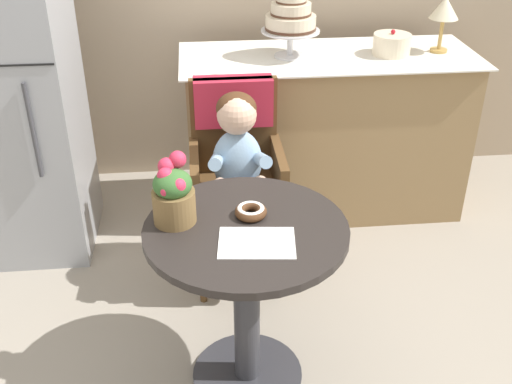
{
  "coord_description": "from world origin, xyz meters",
  "views": [
    {
      "loc": [
        -0.14,
        -1.78,
        1.9
      ],
      "look_at": [
        0.05,
        0.15,
        0.77
      ],
      "focal_mm": 43.3,
      "sensor_mm": 36.0,
      "label": 1
    }
  ],
  "objects_px": {
    "refrigerator": "(6,89)",
    "donut_front": "(251,211)",
    "cafe_table": "(246,275)",
    "flower_vase": "(173,193)",
    "tiered_cake_stand": "(291,18)",
    "round_layer_cake": "(392,44)",
    "table_lamp": "(444,10)",
    "wicker_chair": "(235,150)",
    "seated_child": "(238,158)"
  },
  "relations": [
    {
      "from": "round_layer_cake",
      "to": "donut_front",
      "type": "bearing_deg",
      "value": -124.99
    },
    {
      "from": "wicker_chair",
      "to": "donut_front",
      "type": "bearing_deg",
      "value": -93.5
    },
    {
      "from": "tiered_cake_stand",
      "to": "refrigerator",
      "type": "bearing_deg",
      "value": -171.82
    },
    {
      "from": "wicker_chair",
      "to": "cafe_table",
      "type": "bearing_deg",
      "value": -95.3
    },
    {
      "from": "seated_child",
      "to": "round_layer_cake",
      "type": "bearing_deg",
      "value": 38.32
    },
    {
      "from": "wicker_chair",
      "to": "tiered_cake_stand",
      "type": "distance_m",
      "value": 0.78
    },
    {
      "from": "donut_front",
      "to": "flower_vase",
      "type": "xyz_separation_m",
      "value": [
        -0.27,
        -0.0,
        0.09
      ]
    },
    {
      "from": "cafe_table",
      "to": "refrigerator",
      "type": "relative_size",
      "value": 0.42
    },
    {
      "from": "tiered_cake_stand",
      "to": "round_layer_cake",
      "type": "height_order",
      "value": "tiered_cake_stand"
    },
    {
      "from": "flower_vase",
      "to": "refrigerator",
      "type": "distance_m",
      "value": 1.31
    },
    {
      "from": "flower_vase",
      "to": "cafe_table",
      "type": "bearing_deg",
      "value": -14.63
    },
    {
      "from": "round_layer_cake",
      "to": "seated_child",
      "type": "bearing_deg",
      "value": -141.68
    },
    {
      "from": "refrigerator",
      "to": "seated_child",
      "type": "bearing_deg",
      "value": -24.91
    },
    {
      "from": "cafe_table",
      "to": "wicker_chair",
      "type": "height_order",
      "value": "wicker_chair"
    },
    {
      "from": "flower_vase",
      "to": "tiered_cake_stand",
      "type": "relative_size",
      "value": 0.76
    },
    {
      "from": "tiered_cake_stand",
      "to": "cafe_table",
      "type": "bearing_deg",
      "value": -104.71
    },
    {
      "from": "table_lamp",
      "to": "refrigerator",
      "type": "height_order",
      "value": "refrigerator"
    },
    {
      "from": "cafe_table",
      "to": "tiered_cake_stand",
      "type": "xyz_separation_m",
      "value": [
        0.34,
        1.3,
        0.59
      ]
    },
    {
      "from": "flower_vase",
      "to": "round_layer_cake",
      "type": "xyz_separation_m",
      "value": [
        1.12,
        1.22,
        0.12
      ]
    },
    {
      "from": "tiered_cake_stand",
      "to": "round_layer_cake",
      "type": "xyz_separation_m",
      "value": [
        0.53,
        -0.02,
        -0.14
      ]
    },
    {
      "from": "table_lamp",
      "to": "seated_child",
      "type": "bearing_deg",
      "value": -148.08
    },
    {
      "from": "wicker_chair",
      "to": "table_lamp",
      "type": "bearing_deg",
      "value": 21.79
    },
    {
      "from": "donut_front",
      "to": "round_layer_cake",
      "type": "bearing_deg",
      "value": 55.01
    },
    {
      "from": "flower_vase",
      "to": "round_layer_cake",
      "type": "distance_m",
      "value": 1.66
    },
    {
      "from": "tiered_cake_stand",
      "to": "round_layer_cake",
      "type": "bearing_deg",
      "value": -2.1
    },
    {
      "from": "seated_child",
      "to": "donut_front",
      "type": "relative_size",
      "value": 6.32
    },
    {
      "from": "wicker_chair",
      "to": "refrigerator",
      "type": "xyz_separation_m",
      "value": [
        -1.07,
        0.34,
        0.21
      ]
    },
    {
      "from": "flower_vase",
      "to": "refrigerator",
      "type": "bearing_deg",
      "value": 127.88
    },
    {
      "from": "donut_front",
      "to": "round_layer_cake",
      "type": "distance_m",
      "value": 1.5
    },
    {
      "from": "cafe_table",
      "to": "flower_vase",
      "type": "bearing_deg",
      "value": 165.37
    },
    {
      "from": "tiered_cake_stand",
      "to": "round_layer_cake",
      "type": "distance_m",
      "value": 0.55
    },
    {
      "from": "cafe_table",
      "to": "refrigerator",
      "type": "bearing_deg",
      "value": 133.67
    },
    {
      "from": "wicker_chair",
      "to": "flower_vase",
      "type": "relative_size",
      "value": 3.87
    },
    {
      "from": "refrigerator",
      "to": "wicker_chair",
      "type": "bearing_deg",
      "value": -17.66
    },
    {
      "from": "wicker_chair",
      "to": "refrigerator",
      "type": "height_order",
      "value": "refrigerator"
    },
    {
      "from": "tiered_cake_stand",
      "to": "refrigerator",
      "type": "xyz_separation_m",
      "value": [
        -1.39,
        -0.2,
        -0.25
      ]
    },
    {
      "from": "wicker_chair",
      "to": "donut_front",
      "type": "height_order",
      "value": "wicker_chair"
    },
    {
      "from": "cafe_table",
      "to": "flower_vase",
      "type": "xyz_separation_m",
      "value": [
        -0.24,
        0.06,
        0.32
      ]
    },
    {
      "from": "wicker_chair",
      "to": "refrigerator",
      "type": "bearing_deg",
      "value": 158.3
    },
    {
      "from": "donut_front",
      "to": "flower_vase",
      "type": "distance_m",
      "value": 0.28
    },
    {
      "from": "flower_vase",
      "to": "table_lamp",
      "type": "relative_size",
      "value": 0.87
    },
    {
      "from": "table_lamp",
      "to": "round_layer_cake",
      "type": "bearing_deg",
      "value": -175.25
    },
    {
      "from": "flower_vase",
      "to": "wicker_chair",
      "type": "bearing_deg",
      "value": 69.48
    },
    {
      "from": "cafe_table",
      "to": "donut_front",
      "type": "bearing_deg",
      "value": 71.09
    },
    {
      "from": "wicker_chair",
      "to": "tiered_cake_stand",
      "type": "relative_size",
      "value": 2.94
    },
    {
      "from": "table_lamp",
      "to": "refrigerator",
      "type": "bearing_deg",
      "value": -174.71
    },
    {
      "from": "round_layer_cake",
      "to": "refrigerator",
      "type": "distance_m",
      "value": 1.93
    },
    {
      "from": "flower_vase",
      "to": "table_lamp",
      "type": "distance_m",
      "value": 1.88
    },
    {
      "from": "flower_vase",
      "to": "table_lamp",
      "type": "height_order",
      "value": "table_lamp"
    },
    {
      "from": "refrigerator",
      "to": "donut_front",
      "type": "bearing_deg",
      "value": -43.88
    }
  ]
}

